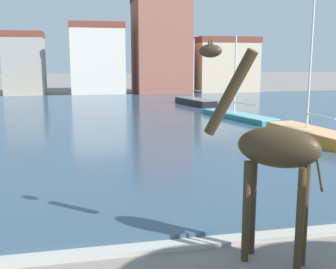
# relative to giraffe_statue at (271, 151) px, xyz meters

# --- Properties ---
(harbor_water) EXTENTS (91.07, 45.64, 0.24)m
(harbor_water) POSITION_rel_giraffe_statue_xyz_m (-2.59, 24.24, -2.61)
(harbor_water) COLOR #334C60
(harbor_water) RESTS_ON ground
(quay_edge_coping) EXTENTS (91.07, 0.50, 0.12)m
(quay_edge_coping) POSITION_rel_giraffe_statue_xyz_m (-2.59, 1.16, -2.67)
(quay_edge_coping) COLOR #ADA89E
(quay_edge_coping) RESTS_ON ground
(giraffe_statue) EXTENTS (2.56, 2.37, 5.34)m
(giraffe_statue) POSITION_rel_giraffe_statue_xyz_m (0.00, 0.00, 0.00)
(giraffe_statue) COLOR #382B19
(giraffe_statue) RESTS_ON ground
(sailboat_black) EXTENTS (3.13, 6.84, 6.90)m
(sailboat_black) POSITION_rel_giraffe_statue_xyz_m (7.36, 32.53, -2.26)
(sailboat_black) COLOR black
(sailboat_black) RESTS_ON ground
(sailboat_teal) EXTENTS (3.77, 9.14, 6.66)m
(sailboat_teal) POSITION_rel_giraffe_statue_xyz_m (7.82, 22.37, -2.39)
(sailboat_teal) COLOR teal
(sailboat_teal) RESTS_ON ground
(sailboat_orange) EXTENTS (2.55, 7.85, 8.22)m
(sailboat_orange) POSITION_rel_giraffe_statue_xyz_m (8.76, 13.19, -2.27)
(sailboat_orange) COLOR orange
(sailboat_orange) RESTS_ON ground
(townhouse_tall_gabled) EXTENTS (5.51, 5.14, 8.61)m
(townhouse_tall_gabled) POSITION_rel_giraffe_statue_xyz_m (-11.25, 52.59, 1.59)
(townhouse_tall_gabled) COLOR gray
(townhouse_tall_gabled) RESTS_ON ground
(townhouse_corner_house) EXTENTS (7.30, 5.17, 9.69)m
(townhouse_corner_house) POSITION_rel_giraffe_statue_xyz_m (-1.41, 49.17, 2.13)
(townhouse_corner_house) COLOR beige
(townhouse_corner_house) RESTS_ON ground
(townhouse_wide_warehouse) EXTENTS (7.46, 7.95, 13.62)m
(townhouse_wide_warehouse) POSITION_rel_giraffe_statue_xyz_m (7.41, 49.33, 4.10)
(townhouse_wide_warehouse) COLOR #8E5142
(townhouse_wide_warehouse) RESTS_ON ground
(townhouse_end_terrace) EXTENTS (8.83, 6.24, 7.97)m
(townhouse_end_terrace) POSITION_rel_giraffe_statue_xyz_m (16.88, 49.14, 1.27)
(townhouse_end_terrace) COLOR #C6B293
(townhouse_end_terrace) RESTS_ON ground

